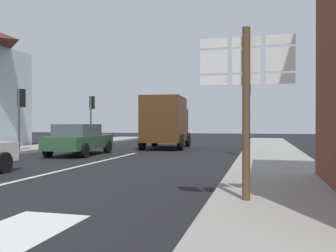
% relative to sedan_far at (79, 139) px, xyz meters
% --- Properties ---
extents(ground_plane, '(80.00, 80.00, 0.00)m').
position_rel_sedan_far_xyz_m(ground_plane, '(2.23, -0.36, -0.76)').
color(ground_plane, black).
extents(sidewalk_right, '(2.84, 44.00, 0.14)m').
position_rel_sedan_far_xyz_m(sidewalk_right, '(8.88, -2.36, -0.69)').
color(sidewalk_right, gray).
rests_on(sidewalk_right, ground).
extents(lane_centre_stripe, '(0.16, 12.00, 0.01)m').
position_rel_sedan_far_xyz_m(lane_centre_stripe, '(2.23, -4.36, -0.75)').
color(lane_centre_stripe, silver).
rests_on(lane_centre_stripe, ground).
extents(lane_turn_arrow, '(1.20, 2.20, 0.01)m').
position_rel_sedan_far_xyz_m(lane_turn_arrow, '(5.11, -11.36, -0.75)').
color(lane_turn_arrow, silver).
rests_on(lane_turn_arrow, ground).
extents(sedan_far, '(2.09, 4.26, 1.47)m').
position_rel_sedan_far_xyz_m(sedan_far, '(0.00, 0.00, 0.00)').
color(sedan_far, '#2D5133').
rests_on(sedan_far, ground).
extents(delivery_truck, '(2.82, 5.16, 3.05)m').
position_rel_sedan_far_xyz_m(delivery_truck, '(2.83, 5.46, 0.89)').
color(delivery_truck, '#4C2D14').
rests_on(delivery_truck, ground).
extents(route_sign_post, '(1.66, 0.14, 3.20)m').
position_rel_sedan_far_xyz_m(route_sign_post, '(8.11, -9.01, 1.24)').
color(route_sign_post, brown).
rests_on(route_sign_post, ground).
extents(traffic_light_near_right, '(0.30, 0.49, 3.69)m').
position_rel_sedan_far_xyz_m(traffic_light_near_right, '(7.76, 1.03, 1.97)').
color(traffic_light_near_right, '#47474C').
rests_on(traffic_light_near_right, ground).
extents(traffic_light_far_left, '(0.30, 0.49, 3.44)m').
position_rel_sedan_far_xyz_m(traffic_light_far_left, '(-3.29, 7.98, 1.78)').
color(traffic_light_far_left, '#47474C').
rests_on(traffic_light_far_left, ground).
extents(traffic_light_near_left, '(0.30, 0.49, 3.23)m').
position_rel_sedan_far_xyz_m(traffic_light_near_left, '(-3.29, 0.14, 1.63)').
color(traffic_light_near_left, '#47474C').
rests_on(traffic_light_near_left, ground).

